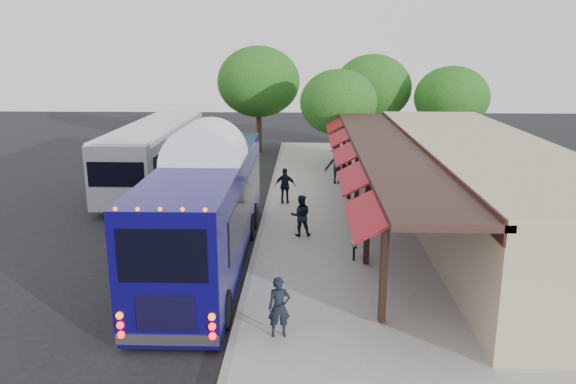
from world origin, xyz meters
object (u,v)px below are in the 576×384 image
(ped_b, at_px, (301,215))
(ped_c, at_px, (285,186))
(ped_d, at_px, (337,165))
(sign_board, at_px, (354,239))
(ped_a, at_px, (279,307))
(city_bus, at_px, (155,152))
(coach_bus, at_px, (207,205))

(ped_b, relative_size, ped_c, 0.96)
(ped_d, bearing_deg, sign_board, 88.25)
(ped_a, height_order, ped_c, ped_c)
(ped_a, relative_size, ped_b, 0.97)
(ped_d, relative_size, sign_board, 1.74)
(ped_a, bearing_deg, ped_b, 77.91)
(ped_b, bearing_deg, ped_a, 82.39)
(city_bus, relative_size, ped_c, 7.41)
(sign_board, bearing_deg, city_bus, 120.58)
(city_bus, xyz_separation_m, ped_a, (7.15, -15.67, -0.88))
(ped_b, bearing_deg, city_bus, -51.04)
(coach_bus, bearing_deg, ped_d, 65.84)
(ped_a, relative_size, sign_board, 1.35)
(ped_d, distance_m, sign_board, 10.96)
(coach_bus, relative_size, city_bus, 0.99)
(ped_b, height_order, ped_c, ped_c)
(coach_bus, xyz_separation_m, ped_c, (2.31, 6.95, -1.08))
(city_bus, distance_m, ped_d, 9.41)
(sign_board, bearing_deg, ped_d, 79.06)
(sign_board, bearing_deg, ped_c, 99.11)
(coach_bus, distance_m, city_bus, 11.49)
(coach_bus, xyz_separation_m, sign_board, (4.86, -0.03, -1.13))
(ped_a, distance_m, ped_b, 7.62)
(ped_a, xyz_separation_m, ped_c, (-0.32, 12.07, 0.06))
(ped_b, distance_m, ped_c, 4.53)
(ped_a, bearing_deg, ped_c, 82.73)
(sign_board, bearing_deg, ped_b, 114.54)
(coach_bus, distance_m, ped_b, 4.10)
(coach_bus, distance_m, ped_c, 7.40)
(ped_b, xyz_separation_m, sign_board, (1.80, -2.52, -0.02))
(sign_board, bearing_deg, coach_bus, 168.67)
(city_bus, xyz_separation_m, ped_b, (7.59, -8.07, -0.86))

